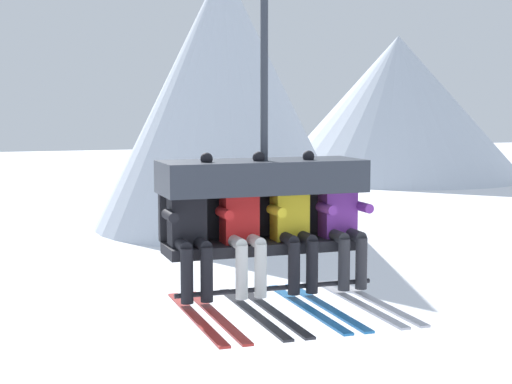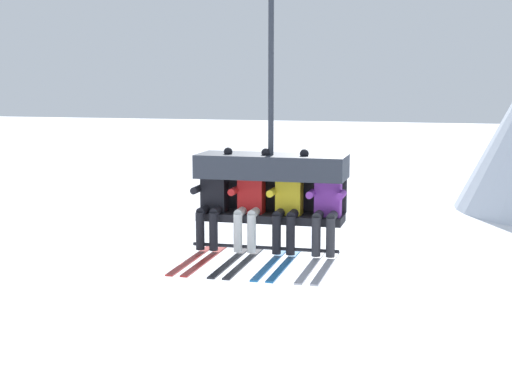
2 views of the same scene
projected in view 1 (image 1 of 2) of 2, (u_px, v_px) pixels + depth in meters
The scene contains 7 objects.
mountain_peak_west at pixel (223, 97), 39.46m from camera, with size 13.09×13.09×13.17m.
mountain_peak_central at pixel (397, 107), 66.53m from camera, with size 21.25×21.25×11.95m.
chairlift_chair at pixel (261, 188), 7.32m from camera, with size 1.90×0.74×3.60m.
skier_black at pixel (191, 227), 6.92m from camera, with size 0.48×1.70×1.34m.
skier_red at pixel (244, 225), 7.07m from camera, with size 0.48×1.70×1.34m.
skier_yellow at pixel (295, 222), 7.23m from camera, with size 0.48×1.70×1.34m.
skier_purple at pixel (343, 222), 7.39m from camera, with size 0.46×1.70×1.23m.
Camera 1 is at (-3.62, -7.60, 6.20)m, focal length 55.00 mm.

